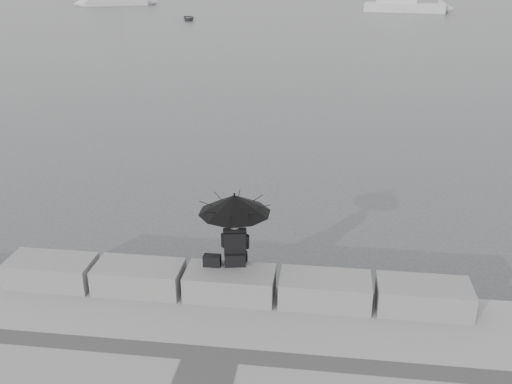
# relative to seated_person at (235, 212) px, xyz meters

# --- Properties ---
(ground) EXTENTS (360.00, 360.00, 0.00)m
(ground) POSITION_rel_seated_person_xyz_m (-0.05, 0.14, -2.03)
(ground) COLOR #3F4144
(ground) RESTS_ON ground
(stone_block_far_left) EXTENTS (1.60, 0.80, 0.50)m
(stone_block_far_left) POSITION_rel_seated_person_xyz_m (-3.45, -0.31, -1.28)
(stone_block_far_left) COLOR gray
(stone_block_far_left) RESTS_ON promenade
(stone_block_left) EXTENTS (1.60, 0.80, 0.50)m
(stone_block_left) POSITION_rel_seated_person_xyz_m (-1.75, -0.31, -1.28)
(stone_block_left) COLOR gray
(stone_block_left) RESTS_ON promenade
(stone_block_centre) EXTENTS (1.60, 0.80, 0.50)m
(stone_block_centre) POSITION_rel_seated_person_xyz_m (-0.05, -0.31, -1.28)
(stone_block_centre) COLOR gray
(stone_block_centre) RESTS_ON promenade
(stone_block_right) EXTENTS (1.60, 0.80, 0.50)m
(stone_block_right) POSITION_rel_seated_person_xyz_m (1.65, -0.31, -1.28)
(stone_block_right) COLOR gray
(stone_block_right) RESTS_ON promenade
(stone_block_far_right) EXTENTS (1.60, 0.80, 0.50)m
(stone_block_far_right) POSITION_rel_seated_person_xyz_m (3.35, -0.31, -1.28)
(stone_block_far_right) COLOR gray
(stone_block_far_right) RESTS_ON promenade
(seated_person) EXTENTS (1.30, 1.30, 1.39)m
(seated_person) POSITION_rel_seated_person_xyz_m (0.00, 0.00, 0.00)
(seated_person) COLOR black
(seated_person) RESTS_ON stone_block_centre
(bag) EXTENTS (0.32, 0.18, 0.20)m
(bag) POSITION_rel_seated_person_xyz_m (-0.40, -0.14, -0.93)
(bag) COLOR black
(bag) RESTS_ON stone_block_centre
(sailboat_left) EXTENTS (9.08, 5.87, 12.90)m
(sailboat_left) POSITION_rel_seated_person_xyz_m (-30.10, 75.19, -1.52)
(sailboat_left) COLOR silver
(sailboat_left) RESTS_ON ground
(motor_cruiser) EXTENTS (10.40, 4.68, 4.50)m
(motor_cruiser) POSITION_rel_seated_person_xyz_m (10.58, 69.08, -1.14)
(motor_cruiser) COLOR silver
(motor_cruiser) RESTS_ON ground
(dinghy) EXTENTS (2.97, 1.90, 0.47)m
(dinghy) POSITION_rel_seated_person_xyz_m (-14.33, 55.07, -1.80)
(dinghy) COLOR slate
(dinghy) RESTS_ON ground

